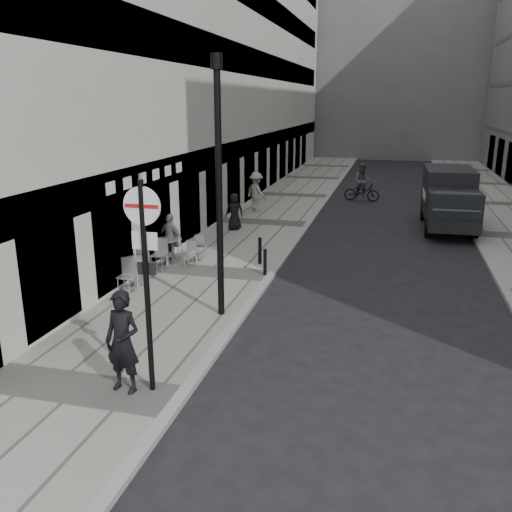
{
  "coord_description": "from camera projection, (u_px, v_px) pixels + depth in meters",
  "views": [
    {
      "loc": [
        3.59,
        -5.47,
        5.42
      ],
      "look_at": [
        0.14,
        8.12,
        1.4
      ],
      "focal_mm": 38.0,
      "sensor_mm": 36.0,
      "label": 1
    }
  ],
  "objects": [
    {
      "name": "ground",
      "position": [
        101.0,
        511.0,
        7.44
      ],
      "size": [
        120.0,
        120.0,
        0.0
      ],
      "primitive_type": "plane",
      "color": "black",
      "rests_on": "ground"
    },
    {
      "name": "sidewalk",
      "position": [
        264.0,
        223.0,
        24.67
      ],
      "size": [
        4.0,
        60.0,
        0.12
      ],
      "primitive_type": "cube",
      "color": "gray",
      "rests_on": "ground"
    },
    {
      "name": "building_left",
      "position": [
        221.0,
        32.0,
        29.21
      ],
      "size": [
        4.0,
        45.0,
        18.0
      ],
      "primitive_type": "cube",
      "color": "beige",
      "rests_on": "ground"
    },
    {
      "name": "building_far",
      "position": [
        382.0,
        45.0,
        56.23
      ],
      "size": [
        24.0,
        16.0,
        22.0
      ],
      "primitive_type": "cube",
      "color": "slate",
      "rests_on": "ground"
    },
    {
      "name": "walking_man",
      "position": [
        123.0,
        342.0,
        10.05
      ],
      "size": [
        0.78,
        0.57,
        1.98
      ],
      "primitive_type": "imported",
      "rotation": [
        0.0,
        0.0,
        -0.14
      ],
      "color": "black",
      "rests_on": "sidewalk"
    },
    {
      "name": "sign_post",
      "position": [
        145.0,
        261.0,
        9.64
      ],
      "size": [
        0.69,
        0.1,
        4.01
      ],
      "rotation": [
        0.0,
        0.0,
        0.01
      ],
      "color": "black",
      "rests_on": "sidewalk"
    },
    {
      "name": "lamppost",
      "position": [
        219.0,
        177.0,
        13.05
      ],
      "size": [
        0.29,
        0.29,
        6.35
      ],
      "color": "black",
      "rests_on": "sidewalk"
    },
    {
      "name": "bollard_near",
      "position": [
        260.0,
        251.0,
        18.2
      ],
      "size": [
        0.11,
        0.11,
        0.86
      ],
      "primitive_type": "cylinder",
      "color": "black",
      "rests_on": "sidewalk"
    },
    {
      "name": "bollard_far",
      "position": [
        265.0,
        263.0,
        17.04
      ],
      "size": [
        0.11,
        0.11,
        0.8
      ],
      "primitive_type": "cylinder",
      "color": "black",
      "rests_on": "sidewalk"
    },
    {
      "name": "panel_van",
      "position": [
        449.0,
        196.0,
        23.55
      ],
      "size": [
        2.11,
        5.5,
        2.57
      ],
      "rotation": [
        0.0,
        0.0,
        0.01
      ],
      "color": "black",
      "rests_on": "ground"
    },
    {
      "name": "cyclist",
      "position": [
        362.0,
        186.0,
        30.26
      ],
      "size": [
        2.02,
        0.91,
        2.1
      ],
      "rotation": [
        0.0,
        0.0,
        -0.12
      ],
      "color": "black",
      "rests_on": "ground"
    },
    {
      "name": "pedestrian_a",
      "position": [
        171.0,
        238.0,
        18.36
      ],
      "size": [
        1.05,
        0.69,
        1.66
      ],
      "primitive_type": "imported",
      "rotation": [
        0.0,
        0.0,
        2.82
      ],
      "color": "slate",
      "rests_on": "sidewalk"
    },
    {
      "name": "pedestrian_b",
      "position": [
        256.0,
        192.0,
        26.86
      ],
      "size": [
        1.43,
        1.29,
        1.93
      ],
      "primitive_type": "imported",
      "rotation": [
        0.0,
        0.0,
        2.54
      ],
      "color": "#9C9990",
      "rests_on": "sidewalk"
    },
    {
      "name": "pedestrian_c",
      "position": [
        234.0,
        211.0,
        23.01
      ],
      "size": [
        0.91,
        0.82,
        1.57
      ],
      "primitive_type": "imported",
      "rotation": [
        0.0,
        0.0,
        3.67
      ],
      "color": "black",
      "rests_on": "sidewalk"
    },
    {
      "name": "cafe_table_near",
      "position": [
        136.0,
        270.0,
        16.01
      ],
      "size": [
        0.77,
        1.73,
        0.99
      ],
      "color": "silver",
      "rests_on": "sidewalk"
    },
    {
      "name": "cafe_table_mid",
      "position": [
        196.0,
        249.0,
        18.51
      ],
      "size": [
        0.64,
        1.45,
        0.82
      ],
      "color": "silver",
      "rests_on": "sidewalk"
    },
    {
      "name": "cafe_table_far",
      "position": [
        167.0,
        249.0,
        18.12
      ],
      "size": [
        0.8,
        1.8,
        1.03
      ],
      "color": "#ADAEB0",
      "rests_on": "sidewalk"
    }
  ]
}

